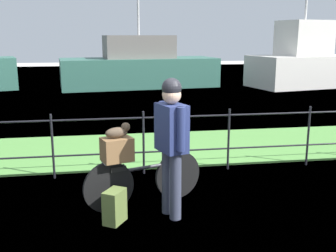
{
  "coord_description": "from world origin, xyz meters",
  "views": [
    {
      "loc": [
        -1.28,
        -4.05,
        2.15
      ],
      "look_at": [
        -0.4,
        1.44,
        0.9
      ],
      "focal_mm": 43.1,
      "sensor_mm": 36.0,
      "label": 1
    }
  ],
  "objects_px": {
    "wooden_crate": "(117,149)",
    "moored_boat_near": "(139,68)",
    "bicycle_main": "(143,180)",
    "terrier_dog": "(118,131)",
    "moored_boat_far": "(302,63)",
    "cyclist_person": "(172,136)",
    "backpack_on_paving": "(115,206)"
  },
  "relations": [
    {
      "from": "terrier_dog",
      "to": "moored_boat_far",
      "type": "relative_size",
      "value": 0.07
    },
    {
      "from": "backpack_on_paving",
      "to": "wooden_crate",
      "type": "bearing_deg",
      "value": -156.81
    },
    {
      "from": "cyclist_person",
      "to": "moored_boat_near",
      "type": "height_order",
      "value": "moored_boat_near"
    },
    {
      "from": "wooden_crate",
      "to": "moored_boat_far",
      "type": "relative_size",
      "value": 0.08
    },
    {
      "from": "wooden_crate",
      "to": "moored_boat_far",
      "type": "distance_m",
      "value": 14.17
    },
    {
      "from": "bicycle_main",
      "to": "moored_boat_far",
      "type": "distance_m",
      "value": 13.9
    },
    {
      "from": "bicycle_main",
      "to": "backpack_on_paving",
      "type": "distance_m",
      "value": 0.61
    },
    {
      "from": "terrier_dog",
      "to": "cyclist_person",
      "type": "bearing_deg",
      "value": -24.1
    },
    {
      "from": "bicycle_main",
      "to": "wooden_crate",
      "type": "distance_m",
      "value": 0.57
    },
    {
      "from": "wooden_crate",
      "to": "moored_boat_near",
      "type": "relative_size",
      "value": 0.05
    },
    {
      "from": "cyclist_person",
      "to": "backpack_on_paving",
      "type": "bearing_deg",
      "value": -173.27
    },
    {
      "from": "wooden_crate",
      "to": "backpack_on_paving",
      "type": "relative_size",
      "value": 0.9
    },
    {
      "from": "wooden_crate",
      "to": "moored_boat_near",
      "type": "xyz_separation_m",
      "value": [
        1.39,
        12.5,
        0.02
      ]
    },
    {
      "from": "terrier_dog",
      "to": "backpack_on_paving",
      "type": "xyz_separation_m",
      "value": [
        -0.08,
        -0.35,
        -0.81
      ]
    },
    {
      "from": "bicycle_main",
      "to": "cyclist_person",
      "type": "bearing_deg",
      "value": -51.15
    },
    {
      "from": "bicycle_main",
      "to": "backpack_on_paving",
      "type": "xyz_separation_m",
      "value": [
        -0.39,
        -0.46,
        -0.14
      ]
    },
    {
      "from": "moored_boat_near",
      "to": "backpack_on_paving",
      "type": "bearing_deg",
      "value": -96.44
    },
    {
      "from": "moored_boat_near",
      "to": "wooden_crate",
      "type": "bearing_deg",
      "value": -96.37
    },
    {
      "from": "backpack_on_paving",
      "to": "moored_boat_far",
      "type": "distance_m",
      "value": 14.5
    },
    {
      "from": "bicycle_main",
      "to": "terrier_dog",
      "type": "relative_size",
      "value": 4.79
    },
    {
      "from": "bicycle_main",
      "to": "cyclist_person",
      "type": "xyz_separation_m",
      "value": [
        0.3,
        -0.37,
        0.66
      ]
    },
    {
      "from": "moored_boat_far",
      "to": "cyclist_person",
      "type": "bearing_deg",
      "value": -123.11
    },
    {
      "from": "wooden_crate",
      "to": "backpack_on_paving",
      "type": "distance_m",
      "value": 0.69
    },
    {
      "from": "wooden_crate",
      "to": "cyclist_person",
      "type": "height_order",
      "value": "cyclist_person"
    },
    {
      "from": "bicycle_main",
      "to": "cyclist_person",
      "type": "height_order",
      "value": "cyclist_person"
    },
    {
      "from": "cyclist_person",
      "to": "terrier_dog",
      "type": "bearing_deg",
      "value": 155.9
    },
    {
      "from": "bicycle_main",
      "to": "moored_boat_far",
      "type": "relative_size",
      "value": 0.33
    },
    {
      "from": "backpack_on_paving",
      "to": "terrier_dog",
      "type": "bearing_deg",
      "value": -160.31
    },
    {
      "from": "backpack_on_paving",
      "to": "cyclist_person",
      "type": "bearing_deg",
      "value": 129.02
    },
    {
      "from": "wooden_crate",
      "to": "cyclist_person",
      "type": "distance_m",
      "value": 0.72
    },
    {
      "from": "cyclist_person",
      "to": "moored_boat_far",
      "type": "relative_size",
      "value": 0.36
    },
    {
      "from": "moored_boat_far",
      "to": "wooden_crate",
      "type": "bearing_deg",
      "value": -125.83
    }
  ]
}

